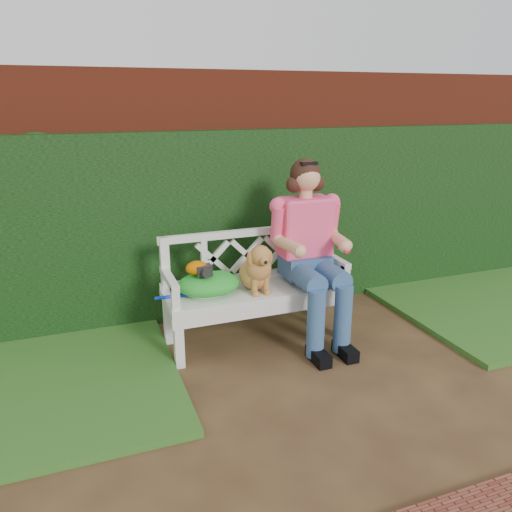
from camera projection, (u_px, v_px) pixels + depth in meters
name	position (u px, v px, depth m)	size (l,w,h in m)	color
ground	(354.00, 393.00, 3.48)	(60.00, 60.00, 0.00)	#3B2718
brick_wall	(258.00, 191.00, 4.84)	(10.00, 0.30, 2.20)	maroon
ivy_hedge	(266.00, 221.00, 4.72)	(10.00, 0.18, 1.70)	#21521B
garden_bench	(256.00, 314.00, 4.17)	(1.58, 0.60, 0.48)	white
seated_woman	(307.00, 249.00, 4.14)	(0.65, 0.86, 1.53)	#E1424E
dog	(256.00, 266.00, 3.98)	(0.27, 0.37, 0.41)	#B17A46
tennis_racket	(203.00, 292.00, 3.96)	(0.59, 0.25, 0.03)	white
green_bag	(209.00, 283.00, 3.94)	(0.50, 0.39, 0.17)	#137919
camera_item	(204.00, 270.00, 3.87)	(0.12, 0.09, 0.08)	black
baseball_glove	(197.00, 268.00, 3.87)	(0.17, 0.13, 0.11)	#BE5A00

